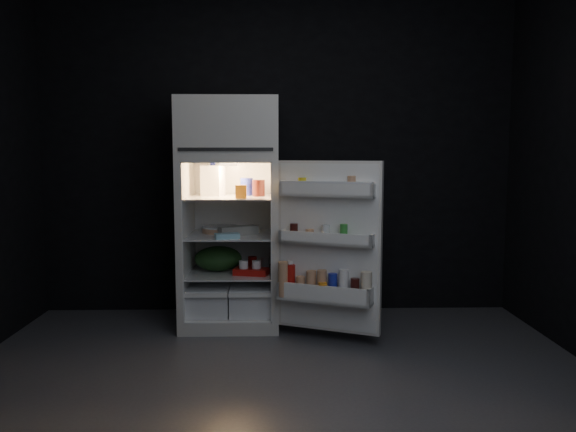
{
  "coord_description": "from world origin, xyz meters",
  "views": [
    {
      "loc": [
        -0.02,
        -3.12,
        1.35
      ],
      "look_at": [
        0.08,
        1.0,
        0.9
      ],
      "focal_mm": 35.0,
      "sensor_mm": 36.0,
      "label": 1
    }
  ],
  "objects_px": {
    "fridge_door": "(327,250)",
    "egg_carton": "(238,231)",
    "yogurt_tray": "(251,271)",
    "refrigerator": "(230,205)",
    "milk_jug": "(213,181)"
  },
  "relations": [
    {
      "from": "fridge_door",
      "to": "yogurt_tray",
      "type": "distance_m",
      "value": 0.7
    },
    {
      "from": "fridge_door",
      "to": "milk_jug",
      "type": "xyz_separation_m",
      "value": [
        -0.86,
        0.56,
        0.47
      ]
    },
    {
      "from": "fridge_door",
      "to": "milk_jug",
      "type": "bearing_deg",
      "value": 147.13
    },
    {
      "from": "refrigerator",
      "to": "fridge_door",
      "type": "xyz_separation_m",
      "value": [
        0.72,
        -0.53,
        -0.28
      ]
    },
    {
      "from": "yogurt_tray",
      "to": "refrigerator",
      "type": "bearing_deg",
      "value": 148.66
    },
    {
      "from": "egg_carton",
      "to": "yogurt_tray",
      "type": "distance_m",
      "value": 0.34
    },
    {
      "from": "milk_jug",
      "to": "fridge_door",
      "type": "bearing_deg",
      "value": -19.49
    },
    {
      "from": "refrigerator",
      "to": "milk_jug",
      "type": "relative_size",
      "value": 7.42
    },
    {
      "from": "fridge_door",
      "to": "egg_carton",
      "type": "relative_size",
      "value": 4.11
    },
    {
      "from": "milk_jug",
      "to": "yogurt_tray",
      "type": "height_order",
      "value": "milk_jug"
    },
    {
      "from": "refrigerator",
      "to": "yogurt_tray",
      "type": "xyz_separation_m",
      "value": [
        0.17,
        -0.17,
        -0.5
      ]
    },
    {
      "from": "fridge_door",
      "to": "yogurt_tray",
      "type": "relative_size",
      "value": 4.66
    },
    {
      "from": "refrigerator",
      "to": "yogurt_tray",
      "type": "distance_m",
      "value": 0.56
    },
    {
      "from": "fridge_door",
      "to": "refrigerator",
      "type": "bearing_deg",
      "value": 143.93
    },
    {
      "from": "fridge_door",
      "to": "egg_carton",
      "type": "height_order",
      "value": "fridge_door"
    }
  ]
}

